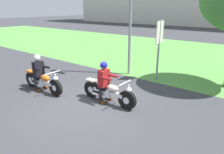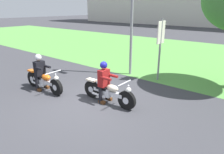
{
  "view_description": "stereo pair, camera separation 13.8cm",
  "coord_description": "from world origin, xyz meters",
  "px_view_note": "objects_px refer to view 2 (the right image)",
  "views": [
    {
      "loc": [
        4.31,
        -4.29,
        3.0
      ],
      "look_at": [
        0.5,
        0.67,
        0.85
      ],
      "focal_mm": 32.48,
      "sensor_mm": 36.0,
      "label": 1
    },
    {
      "loc": [
        4.42,
        -4.2,
        3.0
      ],
      "look_at": [
        0.5,
        0.67,
        0.85
      ],
      "focal_mm": 32.48,
      "sensor_mm": 36.0,
      "label": 2
    }
  ],
  "objects_px": {
    "motorcycle_follow": "(44,81)",
    "sign_banner": "(161,40)",
    "motorcycle_lead": "(108,92)",
    "rider_follow": "(40,69)",
    "rider_lead": "(104,79)"
  },
  "relations": [
    {
      "from": "motorcycle_follow",
      "to": "rider_lead",
      "type": "bearing_deg",
      "value": 15.59
    },
    {
      "from": "motorcycle_lead",
      "to": "motorcycle_follow",
      "type": "relative_size",
      "value": 0.99
    },
    {
      "from": "rider_lead",
      "to": "rider_follow",
      "type": "distance_m",
      "value": 2.68
    },
    {
      "from": "rider_lead",
      "to": "motorcycle_lead",
      "type": "bearing_deg",
      "value": -0.88
    },
    {
      "from": "motorcycle_lead",
      "to": "rider_follow",
      "type": "relative_size",
      "value": 1.5
    },
    {
      "from": "motorcycle_lead",
      "to": "rider_lead",
      "type": "relative_size",
      "value": 1.5
    },
    {
      "from": "motorcycle_follow",
      "to": "sign_banner",
      "type": "height_order",
      "value": "sign_banner"
    },
    {
      "from": "sign_banner",
      "to": "rider_lead",
      "type": "bearing_deg",
      "value": -97.63
    },
    {
      "from": "motorcycle_follow",
      "to": "rider_follow",
      "type": "height_order",
      "value": "rider_follow"
    },
    {
      "from": "motorcycle_lead",
      "to": "sign_banner",
      "type": "bearing_deg",
      "value": 84.91
    },
    {
      "from": "rider_follow",
      "to": "motorcycle_follow",
      "type": "bearing_deg",
      "value": -0.88
    },
    {
      "from": "rider_follow",
      "to": "sign_banner",
      "type": "height_order",
      "value": "sign_banner"
    },
    {
      "from": "rider_lead",
      "to": "motorcycle_follow",
      "type": "height_order",
      "value": "rider_lead"
    },
    {
      "from": "motorcycle_lead",
      "to": "sign_banner",
      "type": "relative_size",
      "value": 0.8
    },
    {
      "from": "motorcycle_follow",
      "to": "motorcycle_lead",
      "type": "bearing_deg",
      "value": 14.57
    }
  ]
}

